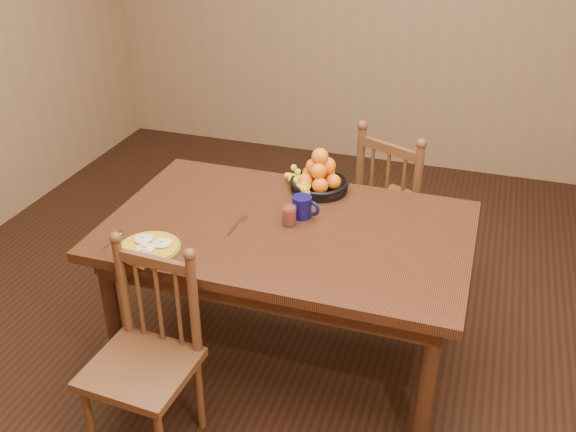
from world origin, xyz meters
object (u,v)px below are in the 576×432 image
(chair_near, at_px, (145,359))
(dining_table, at_px, (288,242))
(fruit_bowl, at_px, (318,178))
(breakfast_plate, at_px, (149,248))
(coffee_mug, at_px, (303,207))
(chair_far, at_px, (399,210))

(chair_near, bearing_deg, dining_table, 63.02)
(fruit_bowl, bearing_deg, breakfast_plate, -124.38)
(breakfast_plate, bearing_deg, fruit_bowl, 55.62)
(fruit_bowl, bearing_deg, coffee_mug, -88.30)
(dining_table, bearing_deg, breakfast_plate, -142.52)
(coffee_mug, distance_m, fruit_bowl, 0.28)
(fruit_bowl, bearing_deg, dining_table, -94.41)
(dining_table, height_order, coffee_mug, coffee_mug)
(chair_far, relative_size, chair_near, 1.09)
(breakfast_plate, relative_size, coffee_mug, 2.24)
(chair_far, xyz_separation_m, breakfast_plate, (-0.87, -1.19, 0.30))
(dining_table, xyz_separation_m, fruit_bowl, (0.03, 0.38, 0.15))
(dining_table, height_order, fruit_bowl, fruit_bowl)
(coffee_mug, height_order, fruit_bowl, fruit_bowl)
(breakfast_plate, distance_m, fruit_bowl, 0.91)
(breakfast_plate, bearing_deg, chair_far, 53.99)
(chair_far, distance_m, chair_near, 1.67)
(coffee_mug, xyz_separation_m, fruit_bowl, (-0.01, 0.28, 0.02))
(chair_far, bearing_deg, breakfast_plate, 78.44)
(chair_far, distance_m, fruit_bowl, 0.66)
(dining_table, xyz_separation_m, chair_near, (-0.38, -0.66, -0.24))
(dining_table, distance_m, chair_far, 0.93)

